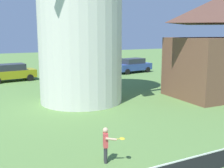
{
  "coord_description": "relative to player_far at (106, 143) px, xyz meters",
  "views": [
    {
      "loc": [
        -3.46,
        -3.45,
        4.31
      ],
      "look_at": [
        0.28,
        3.9,
        2.79
      ],
      "focal_mm": 44.85,
      "sensor_mm": 36.0,
      "label": 1
    }
  ],
  "objects": [
    {
      "name": "player_far",
      "position": [
        0.0,
        0.0,
        0.0
      ],
      "size": [
        0.69,
        0.67,
        1.23
      ],
      "color": "#333338",
      "rests_on": "ground_plane"
    },
    {
      "name": "chapel",
      "position": [
        11.18,
        5.73,
        2.58
      ],
      "size": [
        6.44,
        4.81,
        7.6
      ],
      "color": "brown",
      "rests_on": "ground_plane"
    },
    {
      "name": "parked_car_green",
      "position": [
        5.77,
        19.15,
        0.11
      ],
      "size": [
        4.26,
        2.12,
        1.56
      ],
      "color": "#1E6638",
      "rests_on": "ground_plane"
    },
    {
      "name": "parked_car_blue",
      "position": [
        12.08,
        18.22,
        0.11
      ],
      "size": [
        4.43,
        2.37,
        1.56
      ],
      "color": "#334C99",
      "rests_on": "ground_plane"
    },
    {
      "name": "parked_car_mustard",
      "position": [
        -0.59,
        18.44,
        0.11
      ],
      "size": [
        4.37,
        2.31,
        1.56
      ],
      "color": "#999919",
      "rests_on": "ground_plane"
    }
  ]
}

